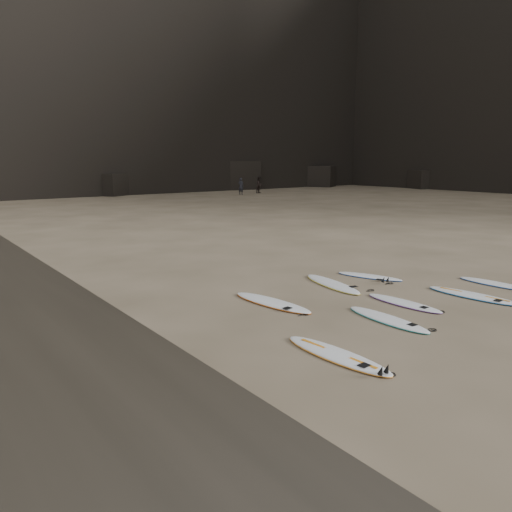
# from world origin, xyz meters

# --- Properties ---
(ground) EXTENTS (240.00, 240.00, 0.00)m
(ground) POSITION_xyz_m (0.00, 0.00, 0.00)
(ground) COLOR #897559
(ground) RESTS_ON ground
(headland) EXTENTS (170.00, 101.00, 63.47)m
(headland) POSITION_xyz_m (23.84, 48.78, 21.02)
(headland) COLOR black
(headland) RESTS_ON ground
(surfboard_0) EXTENTS (0.77, 2.72, 0.10)m
(surfboard_0) POSITION_xyz_m (-4.67, -1.19, 0.05)
(surfboard_0) COLOR white
(surfboard_0) RESTS_ON ground
(surfboard_1) EXTENTS (0.73, 2.53, 0.09)m
(surfboard_1) POSITION_xyz_m (-2.01, -0.32, 0.05)
(surfboard_1) COLOR white
(surfboard_1) RESTS_ON ground
(surfboard_2) EXTENTS (0.62, 2.38, 0.09)m
(surfboard_2) POSITION_xyz_m (-0.51, 0.32, 0.04)
(surfboard_2) COLOR white
(surfboard_2) RESTS_ON ground
(surfboard_3) EXTENTS (0.90, 2.80, 0.10)m
(surfboard_3) POSITION_xyz_m (1.72, -0.43, 0.05)
(surfboard_3) COLOR white
(surfboard_3) RESTS_ON ground
(surfboard_4) EXTENTS (0.68, 2.41, 0.09)m
(surfboard_4) POSITION_xyz_m (3.60, -0.09, 0.04)
(surfboard_4) COLOR white
(surfboard_4) RESTS_ON ground
(surfboard_5) EXTENTS (1.01, 2.84, 0.10)m
(surfboard_5) POSITION_xyz_m (-3.41, 2.51, 0.05)
(surfboard_5) COLOR white
(surfboard_5) RESTS_ON ground
(surfboard_6) EXTENTS (1.20, 2.86, 0.10)m
(surfboard_6) POSITION_xyz_m (-0.59, 2.99, 0.05)
(surfboard_6) COLOR white
(surfboard_6) RESTS_ON ground
(surfboard_7) EXTENTS (1.28, 2.31, 0.08)m
(surfboard_7) POSITION_xyz_m (1.19, 3.00, 0.04)
(surfboard_7) COLOR white
(surfboard_7) RESTS_ON ground
(person_a) EXTENTS (0.66, 0.78, 1.83)m
(person_a) POSITION_xyz_m (20.11, 37.55, 0.91)
(person_a) COLOR black
(person_a) RESTS_ON ground
(person_b) EXTENTS (1.07, 0.92, 1.87)m
(person_b) POSITION_xyz_m (23.06, 38.05, 0.94)
(person_b) COLOR black
(person_b) RESTS_ON ground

